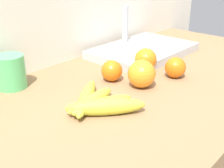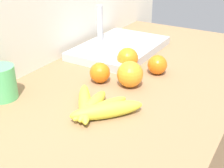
% 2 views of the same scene
% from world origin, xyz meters
% --- Properties ---
extents(wall_back, '(1.87, 0.06, 1.30)m').
position_xyz_m(wall_back, '(0.00, 0.36, 0.65)').
color(wall_back, silver).
rests_on(wall_back, ground).
extents(banana_bunch, '(0.19, 0.23, 0.04)m').
position_xyz_m(banana_bunch, '(-0.18, -0.01, 0.92)').
color(banana_bunch, gold).
rests_on(banana_bunch, counter).
extents(orange_back_right, '(0.07, 0.07, 0.07)m').
position_xyz_m(orange_back_right, '(0.14, -0.05, 0.94)').
color(orange_back_right, orange).
rests_on(orange_back_right, counter).
extents(orange_center, '(0.08, 0.08, 0.08)m').
position_xyz_m(orange_center, '(0.01, -0.01, 0.94)').
color(orange_center, orange).
rests_on(orange_center, counter).
extents(orange_right, '(0.07, 0.07, 0.07)m').
position_xyz_m(orange_right, '(-0.02, 0.08, 0.94)').
color(orange_right, orange).
rests_on(orange_right, counter).
extents(orange_far_right, '(0.08, 0.08, 0.08)m').
position_xyz_m(orange_far_right, '(0.13, 0.06, 0.94)').
color(orange_far_right, orange).
rests_on(orange_far_right, counter).
extents(sink_basin, '(0.40, 0.27, 0.18)m').
position_xyz_m(sink_basin, '(0.26, 0.17, 0.92)').
color(sink_basin, '#B7BABF').
rests_on(sink_basin, counter).
extents(mug, '(0.08, 0.08, 0.10)m').
position_xyz_m(mug, '(-0.25, 0.26, 0.95)').
color(mug, '#56BF6F').
rests_on(mug, counter).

